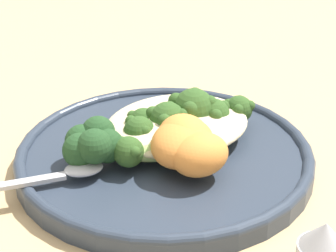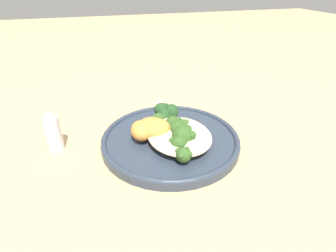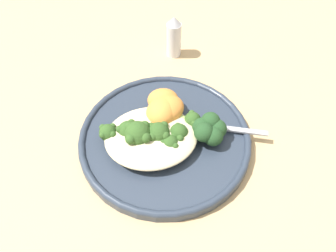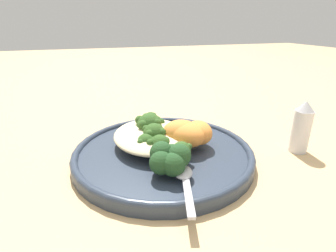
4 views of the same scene
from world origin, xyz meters
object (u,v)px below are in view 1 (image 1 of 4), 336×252
broccoli_stalk_6 (151,151)px  sweet_potato_chunk_1 (188,144)px  broccoli_stalk_0 (228,119)px  spoon (70,171)px  sweet_potato_chunk_2 (182,143)px  plate (164,154)px  broccoli_stalk_4 (152,127)px  broccoli_stalk_3 (171,123)px  broccoli_stalk_5 (150,135)px  kale_tuft (92,143)px  sweet_potato_chunk_0 (184,139)px  broccoli_stalk_2 (193,112)px  broccoli_stalk_1 (211,120)px  sweet_potato_chunk_3 (200,155)px  quinoa_mound (179,125)px

broccoli_stalk_6 → sweet_potato_chunk_1: size_ratio=1.61×
broccoli_stalk_0 → spoon: 0.17m
broccoli_stalk_0 → sweet_potato_chunk_2: 0.08m
plate → broccoli_stalk_4: 0.03m
broccoli_stalk_6 → sweet_potato_chunk_1: bearing=161.0°
broccoli_stalk_3 → spoon: size_ratio=0.79×
broccoli_stalk_5 → sweet_potato_chunk_1: 0.05m
broccoli_stalk_6 → kale_tuft: size_ratio=1.57×
spoon → sweet_potato_chunk_0: bearing=177.4°
broccoli_stalk_4 → sweet_potato_chunk_1: (-0.00, 0.06, 0.01)m
broccoli_stalk_4 → broccoli_stalk_6: size_ratio=0.97×
broccoli_stalk_5 → spoon: broccoli_stalk_5 is taller
sweet_potato_chunk_0 → broccoli_stalk_2: bearing=-135.2°
broccoli_stalk_1 → sweet_potato_chunk_3: size_ratio=1.67×
broccoli_stalk_3 → sweet_potato_chunk_2: size_ratio=1.19×
broccoli_stalk_1 → broccoli_stalk_5: (0.07, -0.01, -0.00)m
plate → broccoli_stalk_5: broccoli_stalk_5 is taller
sweet_potato_chunk_1 → spoon: bearing=-23.6°
broccoli_stalk_0 → sweet_potato_chunk_2: sweet_potato_chunk_2 is taller
quinoa_mound → sweet_potato_chunk_3: bearing=68.1°
broccoli_stalk_3 → plate: bearing=118.2°
plate → spoon: bearing=-1.7°
broccoli_stalk_0 → sweet_potato_chunk_1: (0.07, 0.03, 0.01)m
quinoa_mound → sweet_potato_chunk_1: bearing=62.4°
broccoli_stalk_4 → broccoli_stalk_6: (0.03, 0.04, -0.00)m
broccoli_stalk_1 → spoon: 0.15m
sweet_potato_chunk_2 → sweet_potato_chunk_3: sweet_potato_chunk_2 is taller
plate → broccoli_stalk_1: size_ratio=3.21×
broccoli_stalk_2 → broccoli_stalk_6: size_ratio=0.95×
sweet_potato_chunk_3 → broccoli_stalk_0: bearing=-146.5°
sweet_potato_chunk_3 → broccoli_stalk_5: bearing=-80.9°
quinoa_mound → kale_tuft: kale_tuft is taller
sweet_potato_chunk_0 → sweet_potato_chunk_2: bearing=40.9°
sweet_potato_chunk_1 → sweet_potato_chunk_3: same height
broccoli_stalk_0 → broccoli_stalk_6: same height
broccoli_stalk_6 → sweet_potato_chunk_0: size_ratio=1.45×
sweet_potato_chunk_1 → sweet_potato_chunk_3: size_ratio=1.04×
broccoli_stalk_2 → broccoli_stalk_0: bearing=-86.8°
plate → broccoli_stalk_3: size_ratio=3.52×
broccoli_stalk_6 → broccoli_stalk_4: bearing=-106.6°
broccoli_stalk_1 → broccoli_stalk_3: broccoli_stalk_3 is taller
broccoli_stalk_0 → broccoli_stalk_6: size_ratio=1.23×
kale_tuft → broccoli_stalk_5: bearing=170.9°
quinoa_mound → sweet_potato_chunk_1: 0.05m
quinoa_mound → broccoli_stalk_5: (0.04, 0.00, 0.00)m
broccoli_stalk_6 → sweet_potato_chunk_1: (-0.03, 0.02, 0.01)m
broccoli_stalk_5 → broccoli_stalk_6: bearing=112.7°
broccoli_stalk_6 → sweet_potato_chunk_0: bearing=175.4°
spoon → kale_tuft: bearing=-144.1°
broccoli_stalk_6 → sweet_potato_chunk_3: (-0.03, 0.04, 0.01)m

